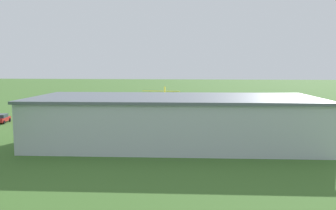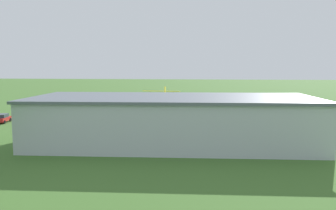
# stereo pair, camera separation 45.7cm
# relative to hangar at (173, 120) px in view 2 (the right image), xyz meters

# --- Properties ---
(ground_plane) EXTENTS (400.00, 400.00, 0.00)m
(ground_plane) POSITION_rel_hangar_xyz_m (4.74, -31.59, -3.17)
(ground_plane) COLOR #3D6628
(hangar) EXTENTS (37.65, 16.55, 6.32)m
(hangar) POSITION_rel_hangar_xyz_m (0.00, 0.00, 0.00)
(hangar) COLOR #B7BCC6
(hangar) RESTS_ON ground_plane
(biplane) EXTENTS (7.59, 6.78, 3.50)m
(biplane) POSITION_rel_hangar_xyz_m (4.28, -23.79, 1.20)
(biplane) COLOR yellow
(car_green) EXTENTS (2.09, 4.15, 1.64)m
(car_green) POSITION_rel_hangar_xyz_m (18.01, -13.06, -2.32)
(car_green) COLOR #1E6B38
(car_green) RESTS_ON ground_plane
(car_black) EXTENTS (2.05, 4.72, 1.55)m
(car_black) POSITION_rel_hangar_xyz_m (25.38, -11.56, -2.35)
(car_black) COLOR black
(car_black) RESTS_ON ground_plane
(car_red) EXTENTS (2.59, 4.33, 1.60)m
(car_red) POSITION_rel_hangar_xyz_m (32.70, -13.88, -2.34)
(car_red) COLOR red
(car_red) RESTS_ON ground_plane
(person_at_fence_line) EXTENTS (0.42, 0.42, 1.75)m
(person_at_fence_line) POSITION_rel_hangar_xyz_m (-16.43, -15.74, -2.29)
(person_at_fence_line) COLOR navy
(person_at_fence_line) RESTS_ON ground_plane
(person_crossing_taxiway) EXTENTS (0.45, 0.45, 1.65)m
(person_crossing_taxiway) POSITION_rel_hangar_xyz_m (13.54, -17.69, -2.34)
(person_crossing_taxiway) COLOR navy
(person_crossing_taxiway) RESTS_ON ground_plane
(person_by_parked_cars) EXTENTS (0.40, 0.40, 1.78)m
(person_by_parked_cars) POSITION_rel_hangar_xyz_m (-15.04, -12.91, -2.27)
(person_by_parked_cars) COLOR beige
(person_by_parked_cars) RESTS_ON ground_plane
(person_near_hangar_door) EXTENTS (0.52, 0.52, 1.69)m
(person_near_hangar_door) POSITION_rel_hangar_xyz_m (-11.27, -16.47, -2.33)
(person_near_hangar_door) COLOR navy
(person_near_hangar_door) RESTS_ON ground_plane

